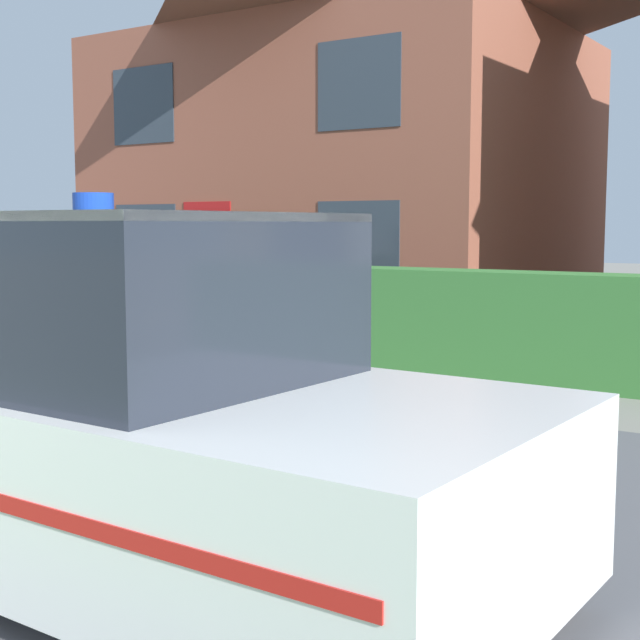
# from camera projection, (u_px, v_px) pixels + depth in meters

# --- Properties ---
(road_strip) EXTENTS (28.00, 6.06, 0.01)m
(road_strip) POSITION_uv_depth(u_px,v_px,m) (154.00, 471.00, 6.23)
(road_strip) COLOR #5B5B60
(road_strip) RESTS_ON ground
(garden_hedge) EXTENTS (14.51, 0.67, 1.21)m
(garden_hedge) POSITION_uv_depth(u_px,v_px,m) (557.00, 329.00, 9.55)
(garden_hedge) COLOR #3D7F38
(garden_hedge) RESTS_ON ground
(police_car) EXTENTS (4.18, 1.93, 1.87)m
(police_car) POSITION_uv_depth(u_px,v_px,m) (121.00, 407.00, 4.36)
(police_car) COLOR black
(police_car) RESTS_ON road_strip
(house_left) EXTENTS (8.23, 6.87, 7.34)m
(house_left) POSITION_uv_depth(u_px,v_px,m) (350.00, 117.00, 16.80)
(house_left) COLOR #93513D
(house_left) RESTS_ON ground
(wheelie_bin) EXTENTS (0.75, 0.71, 1.06)m
(wheelie_bin) POSITION_uv_depth(u_px,v_px,m) (296.00, 314.00, 11.85)
(wheelie_bin) COLOR #474C8C
(wheelie_bin) RESTS_ON ground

